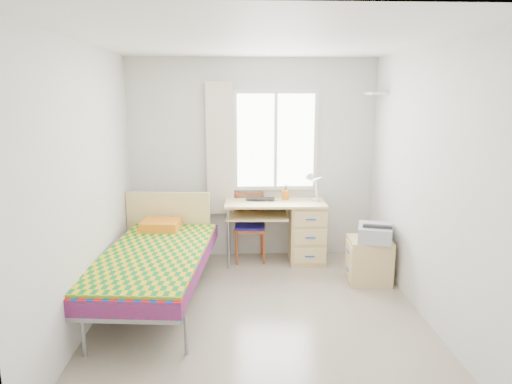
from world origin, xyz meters
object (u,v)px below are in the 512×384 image
printer (374,232)px  desk (301,229)px  bed (155,258)px  chair (250,222)px  cabinet (369,260)px

printer → desk: bearing=149.6°
bed → printer: bed is taller
bed → chair: size_ratio=2.55×
printer → chair: bearing=164.3°
chair → printer: 1.64m
chair → cabinet: chair is taller
cabinet → desk: bearing=137.0°
desk → printer: bearing=-44.8°
bed → cabinet: 2.41m
chair → cabinet: 1.60m
chair → bed: bearing=-125.1°
printer → cabinet: bearing=148.7°
desk → chair: size_ratio=1.45×
cabinet → printer: 0.35m
bed → cabinet: size_ratio=4.41×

